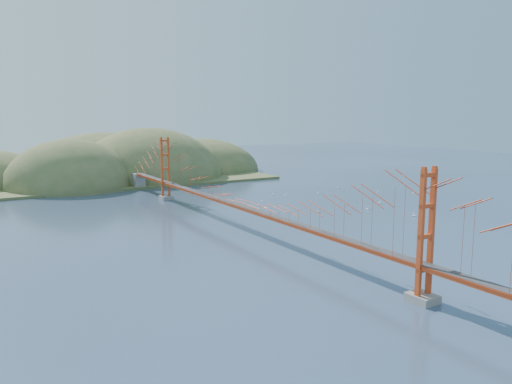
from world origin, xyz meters
TOP-DOWN VIEW (x-y plane):
  - ground at (0.00, 0.00)m, footprint 320.00×320.00m
  - bridge at (0.00, 0.18)m, footprint 2.20×94.40m
  - far_headlands at (2.21, 68.52)m, footprint 84.00×58.00m
  - sailboat_12 at (19.66, 23.65)m, footprint 0.56×0.52m
  - sailboat_15 at (37.04, 24.30)m, footprint 0.67×0.67m
  - sailboat_9 at (45.45, 11.13)m, footprint 0.58×0.58m
  - sailboat_17 at (39.94, 15.41)m, footprint 0.58×0.46m
  - sailboat_3 at (14.27, 18.99)m, footprint 0.53×0.53m
  - sailboat_7 at (21.60, 22.06)m, footprint 0.55×0.54m
  - sailboat_14 at (24.95, -10.51)m, footprint 0.60×0.60m
  - sailboat_4 at (29.18, 21.34)m, footprint 0.47×0.53m
  - sailboat_16 at (17.02, 5.90)m, footprint 0.69×0.69m
  - sailboat_1 at (27.60, -4.74)m, footprint 0.68×0.68m
  - sailboat_0 at (25.69, 3.49)m, footprint 0.51×0.62m
  - sailboat_extra_0 at (31.26, 6.26)m, footprint 0.69×0.69m

SIDE VIEW (x-z plane):
  - ground at x=0.00m, z-range 0.00..0.00m
  - far_headlands at x=2.21m, z-range -12.50..12.50m
  - sailboat_3 at x=14.27m, z-range -0.15..0.41m
  - sailboat_4 at x=29.18m, z-range -0.16..0.44m
  - sailboat_9 at x=45.45m, z-range -0.16..0.44m
  - sailboat_7 at x=21.60m, z-range -0.17..0.45m
  - sailboat_12 at x=19.66m, z-range -0.17..0.46m
  - sailboat_14 at x=24.95m, z-range -0.17..0.47m
  - sailboat_17 at x=39.94m, z-range -0.19..0.49m
  - sailboat_15 at x=37.04m, z-range -0.20..0.51m
  - sailboat_0 at x=25.69m, z-range -0.20..0.51m
  - sailboat_1 at x=27.60m, z-range -0.21..0.52m
  - sailboat_16 at x=17.02m, z-range -0.21..0.53m
  - sailboat_extra_0 at x=31.26m, z-range -0.21..0.53m
  - bridge at x=0.00m, z-range 1.01..13.01m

